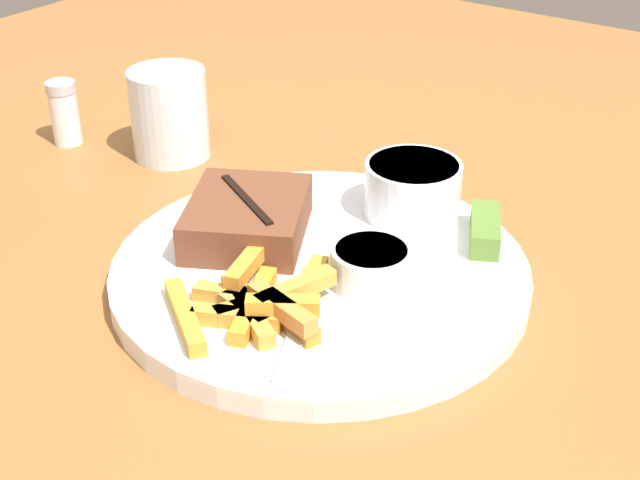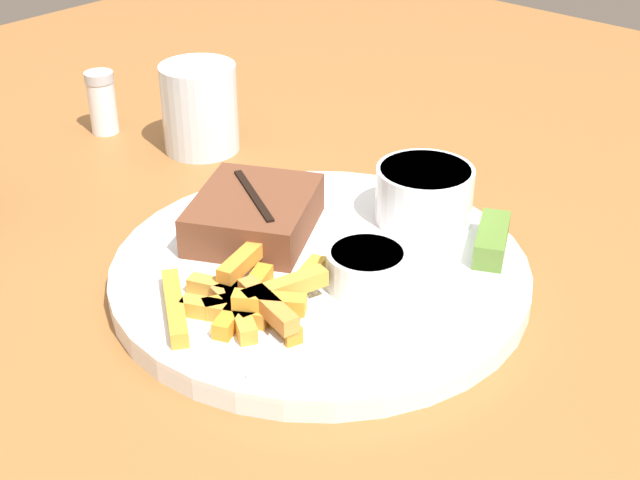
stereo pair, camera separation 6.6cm
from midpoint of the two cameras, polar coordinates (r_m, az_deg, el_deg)
dining_table at (r=0.71m, az=-2.67°, el=-6.73°), size 1.54×1.55×0.77m
dinner_plate at (r=0.68m, az=-2.80°, el=-2.20°), size 0.32×0.32×0.02m
steak_portion at (r=0.70m, az=-7.36°, el=1.32°), size 0.13×0.13×0.03m
fries_pile at (r=0.62m, az=-7.21°, el=-3.99°), size 0.14×0.12×0.02m
coleslaw_cup at (r=0.73m, az=3.38°, el=3.42°), size 0.08×0.08×0.05m
dipping_sauce_cup at (r=0.64m, az=0.55°, el=-1.46°), size 0.06×0.06×0.03m
pickle_spear at (r=0.70m, az=7.88°, el=0.57°), size 0.07×0.05×0.02m
fork_utensil at (r=0.60m, az=-4.48°, el=-5.57°), size 0.13×0.07×0.00m
drinking_glass at (r=0.88m, az=-11.77°, el=7.85°), size 0.07×0.07×0.09m
salt_shaker at (r=0.94m, az=-18.02°, el=7.72°), size 0.03×0.03×0.07m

